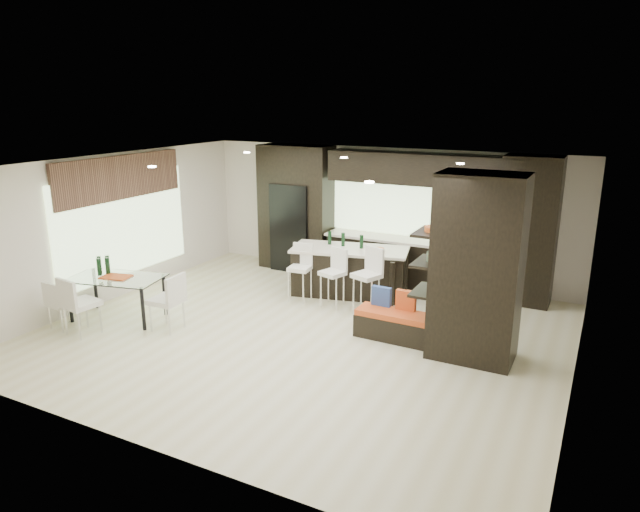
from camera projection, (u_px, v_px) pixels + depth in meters
The scene contains 22 objects.
ground at pixel (303, 333), 9.20m from camera, with size 8.00×8.00×0.00m, color beige.
back_wall at pixel (384, 213), 11.83m from camera, with size 8.00×0.02×2.70m, color silver.
left_wall at pixel (114, 227), 10.60m from camera, with size 0.02×7.00×2.70m, color silver.
right_wall at pixel (584, 292), 7.08m from camera, with size 0.02×7.00×2.70m, color silver.
ceiling at pixel (302, 165), 8.47m from camera, with size 8.00×7.00×0.02m, color white.
window_left at pixel (124, 225), 10.75m from camera, with size 0.04×3.20×1.90m, color #B2D199.
window_back at pixel (411, 207), 11.48m from camera, with size 3.40×0.04×1.20m, color #B2D199.
stone_accent at pixel (121, 177), 10.49m from camera, with size 0.08×3.00×0.80m, color brown.
ceiling_spots at pixel (310, 165), 8.69m from camera, with size 4.00×3.00×0.02m, color white.
back_cabinetry at pixel (401, 218), 11.33m from camera, with size 6.80×0.68×2.70m, color black.
refrigerator at pixel (295, 226), 12.45m from camera, with size 0.90×0.68×1.90m, color black.
partition_column at pixel (477, 269), 8.04m from camera, with size 1.20×0.80×2.70m, color black.
kitchen_island at pixel (350, 271), 10.93m from camera, with size 2.18×0.94×0.91m, color black.
stool_left at pixel (300, 278), 10.58m from camera, with size 0.38×0.38×0.86m, color white.
stool_mid at pixel (332, 283), 10.29m from camera, with size 0.38×0.38×0.86m, color white.
stool_right at pixel (366, 287), 9.97m from camera, with size 0.42×0.42×0.94m, color white.
bench at pixel (393, 325), 8.95m from camera, with size 1.18×0.45×0.45m, color black.
floor_vase at pixel (457, 308), 8.57m from camera, with size 0.46×0.46×1.26m, color #49583F, non-canonical shape.
dining_table at pixel (118, 298), 9.74m from camera, with size 1.53×0.86×0.74m, color white.
chair_near at pixel (82, 308), 9.07m from camera, with size 0.48×0.48×0.89m, color white.
chair_far at pixel (63, 306), 9.33m from camera, with size 0.41×0.41×0.76m, color white.
chair_end at pixel (167, 304), 9.24m from camera, with size 0.48×0.48×0.88m, color white.
Camera 1 is at (4.14, -7.45, 3.69)m, focal length 32.00 mm.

